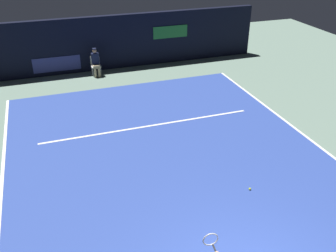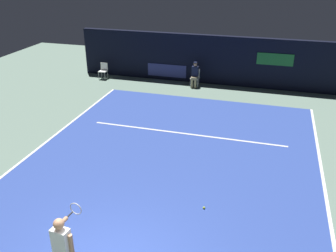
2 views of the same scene
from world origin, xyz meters
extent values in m
plane|color=slate|center=(0.00, 5.17, 0.00)|extent=(30.04, 30.04, 0.00)
cube|color=#2D479E|center=(0.00, 5.17, 0.01)|extent=(9.85, 12.35, 0.01)
cube|color=white|center=(4.88, 5.17, 0.01)|extent=(0.10, 12.35, 0.01)
cube|color=white|center=(-4.88, 5.17, 0.01)|extent=(0.10, 12.35, 0.01)
cube|color=white|center=(0.00, 7.34, 0.01)|extent=(7.69, 0.10, 0.01)
cube|color=black|center=(0.00, 13.86, 1.30)|extent=(15.18, 0.30, 2.60)
cube|color=navy|center=(-2.66, 13.70, 0.55)|extent=(2.20, 0.04, 0.70)
cube|color=#1E6B2D|center=(3.04, 13.70, 1.60)|extent=(1.80, 0.04, 0.60)
cylinder|color=black|center=(-0.86, 0.15, 1.35)|extent=(0.06, 0.30, 0.03)
torus|color=#B2B2B7|center=(-0.83, 0.43, 1.35)|extent=(0.30, 0.06, 0.30)
cube|color=white|center=(-0.92, 13.04, 0.46)|extent=(0.45, 0.41, 0.04)
cube|color=white|center=(-0.92, 13.24, 0.69)|extent=(0.42, 0.04, 0.42)
cylinder|color=#B2B2B7|center=(-1.11, 12.88, 0.23)|extent=(0.03, 0.03, 0.46)
cylinder|color=#B2B2B7|center=(-0.74, 12.87, 0.23)|extent=(0.03, 0.03, 0.46)
cylinder|color=#B2B2B7|center=(-1.11, 13.22, 0.23)|extent=(0.03, 0.03, 0.46)
cylinder|color=#B2B2B7|center=(-0.73, 13.21, 0.23)|extent=(0.03, 0.03, 0.46)
cube|color=tan|center=(-0.92, 12.96, 0.50)|extent=(0.33, 0.41, 0.14)
cylinder|color=tan|center=(-1.02, 12.79, 0.23)|extent=(0.11, 0.11, 0.46)
cylinder|color=tan|center=(-0.84, 12.78, 0.23)|extent=(0.11, 0.11, 0.46)
cube|color=#141933|center=(-0.92, 13.08, 0.83)|extent=(0.34, 0.23, 0.52)
sphere|color=tan|center=(-0.92, 13.08, 1.21)|extent=(0.20, 0.20, 0.20)
cylinder|color=#141933|center=(-0.92, 13.08, 1.30)|extent=(0.19, 0.19, 0.04)
sphere|color=#CCE033|center=(1.58, 2.92, 0.05)|extent=(0.07, 0.07, 0.07)
camera|label=1|loc=(-3.22, -4.10, 6.49)|focal=40.17mm
camera|label=2|loc=(2.91, -5.23, 6.38)|focal=39.21mm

